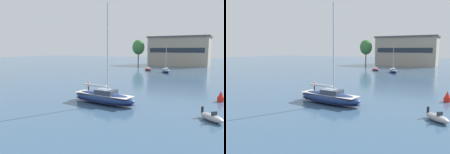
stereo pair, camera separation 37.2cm
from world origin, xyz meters
The scene contains 8 objects.
ground_plane centered at (0.00, 0.00, 0.00)m, with size 400.00×400.00×0.00m, color #385675.
waterfront_building centered at (-7.45, 94.02, 7.92)m, with size 32.27×17.39×15.77m.
tree_shore_center centered at (-28.70, 86.79, 9.87)m, with size 6.85×6.85×14.10m.
sailboat_main centered at (0.03, 0.00, 1.09)m, with size 11.99×4.33×16.12m.
sailboat_moored_near_marina centered at (-12.25, 56.68, 0.56)m, with size 5.22×5.53×8.19m.
sailboat_moored_mid_channel centered at (-3.41, 52.14, 0.72)m, with size 5.39×7.84×10.58m.
motor_tender centered at (16.47, -1.10, 0.46)m, with size 3.66×3.62×1.41m.
channel_buoy centered at (16.99, 10.79, 0.79)m, with size 1.10×1.10×1.99m.
Camera 1 is at (18.20, -30.25, 8.96)m, focal length 35.00 mm.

